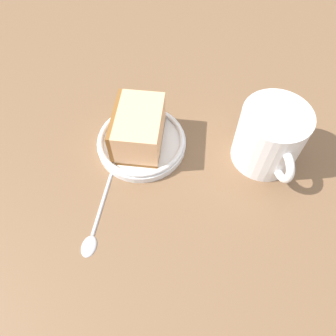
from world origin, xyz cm
name	(u,v)px	position (x,y,z in cm)	size (l,w,h in cm)	color
ground_plane	(171,189)	(0.00, 0.00, -1.86)	(147.21, 147.21, 3.72)	brown
small_plate	(142,142)	(-8.15, -0.90, 0.96)	(13.87, 13.87, 1.94)	white
cake_slice	(138,128)	(-8.30, -1.13, 4.21)	(11.87, 11.16, 6.04)	brown
tea_mug	(270,137)	(2.27, 14.80, 4.82)	(12.13, 9.58, 9.49)	white
teaspoon	(94,229)	(1.78, -12.64, 0.35)	(11.41, 9.01, 0.80)	silver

